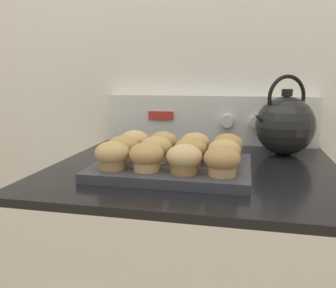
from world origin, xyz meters
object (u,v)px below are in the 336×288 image
Objects in this scene: muffin_r0_c3 at (222,161)px; muffin_r1_c3 at (224,153)px; muffin_r1_c2 at (189,151)px; muffin_r2_c0 at (135,142)px; muffin_r0_c0 at (112,155)px; muffin_r1_c0 at (123,148)px; tea_kettle at (285,124)px; muffin_r2_c3 at (228,146)px; muffin_pan at (173,167)px; muffin_r2_c2 at (195,145)px; muffin_r2_c1 at (163,143)px; muffin_r1_c1 at (156,149)px; muffin_r0_c1 at (147,157)px; muffin_r0_c2 at (185,159)px.

muffin_r0_c3 is 0.08m from muffin_r1_c3.
muffin_r1_c2 is 0.18m from muffin_r2_c0.
muffin_r0_c0 is at bearing -161.56° from muffin_r1_c3.
muffin_r1_c0 is 0.48m from tea_kettle.
muffin_r0_c3 and muffin_r2_c3 have the same top height.
muffin_r2_c2 is (0.04, 0.08, 0.04)m from muffin_pan.
muffin_r1_c1 is at bearing -89.70° from muffin_r2_c1.
muffin_r1_c2 is 1.00× the size of muffin_r2_c2.
muffin_r2_c1 is (-0.00, 0.08, 0.00)m from muffin_r1_c1.
muffin_r0_c0 is 0.30m from muffin_r2_c3.
tea_kettle reaches higher than muffin_r2_c1.
tea_kettle is at bearing 46.41° from muffin_r0_c1.
muffin_r0_c0 is 0.23m from muffin_r2_c2.
muffin_r2_c0 is at bearing 87.70° from muffin_r1_c0.
muffin_r1_c0 and muffin_r1_c2 have the same top height.
muffin_r0_c0 and muffin_r2_c1 have the same top height.
muffin_r1_c2 is 0.08m from muffin_r2_c2.
muffin_r2_c0 is 1.00× the size of muffin_r2_c3.
muffin_r0_c0 is 1.00× the size of muffin_r2_c3.
tea_kettle is at bearing 49.14° from muffin_r2_c3.
tea_kettle is (0.40, 0.34, 0.04)m from muffin_r0_c0.
muffin_r1_c2 is at bearing -0.13° from muffin_r1_c1.
muffin_r1_c0 is 0.16m from muffin_r1_c2.
tea_kettle is at bearing 32.79° from muffin_r1_c0.
muffin_pan is 4.74× the size of muffin_r0_c0.
muffin_r0_c0 and muffin_r1_c3 have the same top height.
muffin_r2_c3 is (0.00, 0.16, 0.00)m from muffin_r0_c3.
muffin_r0_c2 is at bearing -134.00° from muffin_r1_c3.
muffin_r2_c1 is at bearing 118.13° from muffin_pan.
muffin_r1_c3 is at bearing 46.00° from muffin_r0_c2.
tea_kettle is at bearing 42.78° from muffin_pan.
muffin_r2_c0 is 0.25m from muffin_r2_c3.
tea_kettle is at bearing 29.07° from muffin_r2_c1.
muffin_r1_c3 is at bearing 0.14° from muffin_r1_c0.
muffin_r2_c2 is at bearing 44.71° from muffin_r0_c0.
muffin_r0_c2 is at bearing 0.16° from muffin_r0_c0.
tea_kettle is (0.32, 0.26, 0.04)m from muffin_r1_c1.
muffin_r2_c0 is 1.00× the size of muffin_r2_c1.
muffin_r0_c2 and muffin_r2_c2 have the same top height.
muffin_r0_c0 and muffin_r0_c3 have the same top height.
muffin_r2_c1 and muffin_r2_c3 have the same top height.
tea_kettle reaches higher than muffin_r0_c3.
muffin_r1_c0 is 0.08m from muffin_r1_c1.
muffin_r0_c3 is 1.00× the size of muffin_r2_c3.
muffin_r0_c0 and muffin_r1_c2 have the same top height.
muffin_pan is at bearing 34.08° from muffin_r0_c0.
muffin_r1_c0 and muffin_r2_c3 have the same top height.
muffin_r2_c2 is at bearing 0.46° from muffin_r2_c1.
muffin_r0_c0 and muffin_r2_c0 have the same top height.
muffin_r0_c2 is 0.12m from muffin_r1_c1.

